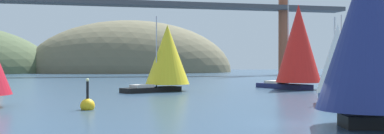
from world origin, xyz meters
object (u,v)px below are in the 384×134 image
(sailboat_navy_sail, at_px, (371,33))
(channel_buoy, at_px, (88,105))
(sailboat_red_spinnaker, at_px, (298,45))
(sailboat_pink_spinnaker, at_px, (345,54))
(sailboat_yellow_sail, at_px, (167,56))
(sailboat_white_mainsail, at_px, (337,62))

(sailboat_navy_sail, bearing_deg, channel_buoy, 138.49)
(sailboat_red_spinnaker, relative_size, sailboat_pink_spinnaker, 1.16)
(sailboat_pink_spinnaker, relative_size, channel_buoy, 3.98)
(sailboat_yellow_sail, distance_m, sailboat_pink_spinnaker, 28.02)
(sailboat_navy_sail, distance_m, sailboat_white_mainsail, 15.23)
(sailboat_pink_spinnaker, height_order, channel_buoy, sailboat_pink_spinnaker)
(sailboat_navy_sail, xyz_separation_m, sailboat_white_mainsail, (6.38, 13.74, -1.58))
(sailboat_white_mainsail, bearing_deg, sailboat_red_spinnaker, 72.89)
(sailboat_yellow_sail, relative_size, sailboat_red_spinnaker, 0.81)
(sailboat_navy_sail, xyz_separation_m, sailboat_pink_spinnaker, (22.47, 37.85, -0.37))
(sailboat_white_mainsail, bearing_deg, sailboat_yellow_sail, 120.33)
(sailboat_navy_sail, distance_m, channel_buoy, 20.70)
(sailboat_yellow_sail, relative_size, channel_buoy, 3.73)
(sailboat_navy_sail, bearing_deg, sailboat_pink_spinnaker, 59.30)
(sailboat_white_mainsail, bearing_deg, channel_buoy, -178.91)
(sailboat_navy_sail, relative_size, sailboat_red_spinnaker, 0.94)
(sailboat_pink_spinnaker, bearing_deg, sailboat_navy_sail, -120.70)
(sailboat_white_mainsail, distance_m, sailboat_pink_spinnaker, 29.01)
(sailboat_navy_sail, bearing_deg, sailboat_red_spinnaker, 69.53)
(sailboat_navy_sail, height_order, sailboat_pink_spinnaker, sailboat_navy_sail)
(sailboat_red_spinnaker, bearing_deg, sailboat_pink_spinnaker, 25.98)
(sailboat_red_spinnaker, xyz_separation_m, sailboat_pink_spinnaker, (10.20, 4.97, -1.00))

